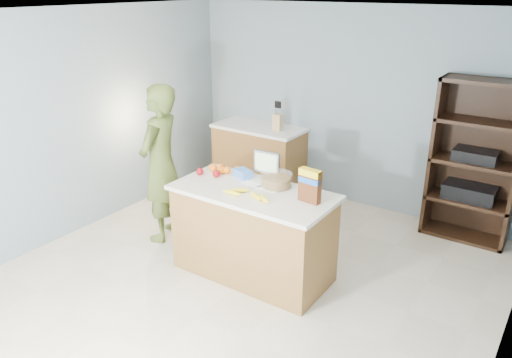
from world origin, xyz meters
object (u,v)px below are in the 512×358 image
Objects in this scene: shelving_unit at (475,164)px; cereal_box at (310,183)px; person at (161,164)px; tv at (267,164)px; counter_peninsula at (253,236)px.

shelving_unit reaches higher than cereal_box.
person is 1.26m from tv.
shelving_unit reaches higher than tv.
person is 6.22× the size of tv.
person is (-2.84, -1.96, 0.01)m from shelving_unit.
cereal_box reaches higher than counter_peninsula.
shelving_unit is 2.22m from cereal_box.
shelving_unit is at bearing 63.42° from cereal_box.
person is at bearing 175.86° from counter_peninsula.
person reaches higher than cereal_box.
person reaches higher than tv.
shelving_unit is 5.87× the size of cereal_box.
counter_peninsula is 2.61m from shelving_unit.
tv reaches higher than counter_peninsula.
cereal_box is (0.62, -0.26, 0.02)m from tv.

